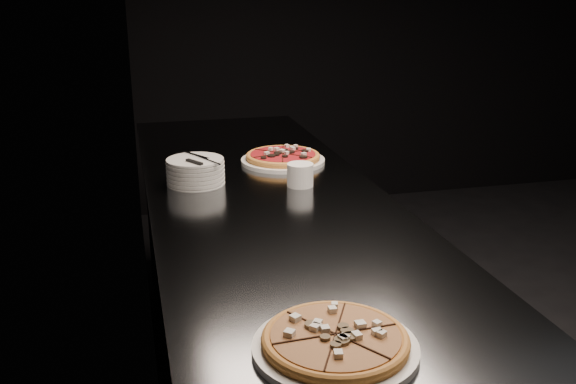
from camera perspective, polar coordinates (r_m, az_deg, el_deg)
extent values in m
cube|color=black|center=(1.85, -13.35, 12.87)|extent=(0.02, 5.00, 2.80)
cube|color=black|center=(5.04, 16.69, 15.66)|extent=(5.00, 0.02, 2.80)
cube|color=#595C60|center=(2.19, -1.57, -12.15)|extent=(0.70, 2.40, 0.90)
cube|color=#595C60|center=(2.00, -1.68, -0.69)|extent=(0.74, 2.44, 0.02)
cylinder|color=silver|center=(1.19, 4.21, -13.64)|extent=(0.30, 0.30, 0.01)
cylinder|color=gold|center=(1.19, 4.23, -13.11)|extent=(0.28, 0.28, 0.01)
torus|color=gold|center=(1.19, 4.24, -12.88)|extent=(0.28, 0.28, 0.02)
cylinder|color=#CB8743|center=(1.18, 4.24, -12.68)|extent=(0.25, 0.25, 0.01)
cylinder|color=silver|center=(2.37, -0.45, 2.79)|extent=(0.31, 0.31, 0.01)
cylinder|color=gold|center=(2.37, -0.45, 3.10)|extent=(0.33, 0.33, 0.01)
torus|color=gold|center=(2.37, -0.45, 3.23)|extent=(0.34, 0.34, 0.02)
cylinder|color=#A9181E|center=(2.37, -0.46, 3.35)|extent=(0.30, 0.30, 0.01)
cylinder|color=silver|center=(2.15, -8.18, 0.93)|extent=(0.19, 0.19, 0.01)
cylinder|color=silver|center=(2.14, -8.20, 1.30)|extent=(0.19, 0.19, 0.01)
cylinder|color=silver|center=(2.14, -8.21, 1.66)|extent=(0.19, 0.19, 0.01)
cylinder|color=silver|center=(2.13, -8.23, 2.02)|extent=(0.19, 0.19, 0.01)
cylinder|color=silver|center=(2.13, -8.25, 2.39)|extent=(0.19, 0.19, 0.01)
cylinder|color=silver|center=(2.13, -8.26, 2.75)|extent=(0.19, 0.19, 0.01)
cube|color=#B6BABE|center=(2.16, -8.14, 3.24)|extent=(0.08, 0.11, 0.00)
cube|color=black|center=(2.07, -8.33, 2.66)|extent=(0.05, 0.07, 0.01)
cube|color=#B6BABE|center=(2.12, -7.49, 2.96)|extent=(0.05, 0.19, 0.00)
cylinder|color=silver|center=(2.09, 1.09, 1.53)|extent=(0.09, 0.09, 0.08)
cylinder|color=black|center=(2.08, 1.09, 2.30)|extent=(0.07, 0.07, 0.01)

